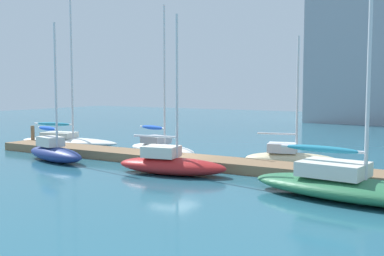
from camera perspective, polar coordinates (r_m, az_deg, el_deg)
ground_plane at (r=28.48m, az=-2.09°, el=-4.32°), size 120.00×120.00×0.00m
dock_pier at (r=28.44m, az=-2.09°, el=-3.77°), size 27.69×2.33×0.55m
dock_piling_near_end at (r=38.06m, az=-18.40°, el=-0.96°), size 0.28×0.28×1.63m
sailboat_0 at (r=38.35m, az=-14.62°, el=-1.23°), size 8.69×3.79×13.54m
sailboat_1 at (r=30.58m, az=-16.04°, el=-2.66°), size 5.68×2.85×8.38m
sailboat_2 at (r=32.14m, az=-3.72°, el=-2.22°), size 6.07×3.12×9.88m
sailboat_3 at (r=25.14m, az=-2.57°, el=-4.22°), size 6.23×2.98×8.27m
sailboat_4 at (r=28.09m, az=11.62°, el=-3.43°), size 5.61×3.04×7.42m
sailboat_5 at (r=20.54m, az=18.41°, el=-6.41°), size 9.03×3.82×14.09m
harbor_building_distant at (r=66.42m, az=21.75°, el=8.72°), size 16.16×13.93×18.55m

